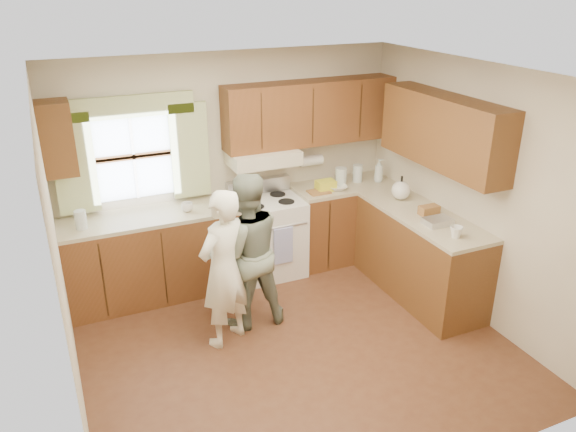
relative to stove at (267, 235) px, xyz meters
name	(u,v)px	position (x,y,z in m)	size (l,w,h in m)	color
room	(296,224)	(-0.30, -1.44, 0.78)	(3.80, 3.80, 3.80)	#502A18
kitchen_fixtures	(306,212)	(0.32, -0.36, 0.37)	(3.80, 2.25, 2.15)	#4A280F
stove	(267,235)	(0.00, 0.00, 0.00)	(0.76, 0.67, 1.07)	silver
woman_left	(223,269)	(-0.86, -1.09, 0.30)	(0.56, 0.37, 1.53)	white
woman_right	(246,251)	(-0.57, -0.87, 0.32)	(0.76, 0.59, 1.57)	#203622
child	(231,275)	(-0.64, -0.59, -0.07)	(0.46, 0.19, 0.79)	gray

